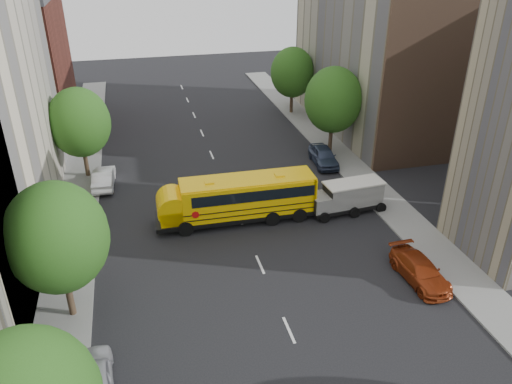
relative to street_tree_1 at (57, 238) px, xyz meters
name	(u,v)px	position (x,y,z in m)	size (l,w,h in m)	color
ground	(252,247)	(11.00, 4.00, -4.95)	(120.00, 120.00, 0.00)	black
sidewalk_left	(75,230)	(-0.50, 9.00, -4.89)	(3.00, 80.00, 0.12)	slate
sidewalk_right	(377,193)	(22.50, 9.00, -4.89)	(3.00, 80.00, 0.12)	slate
lane_markings	(224,182)	(11.00, 14.00, -4.95)	(0.15, 64.00, 0.01)	silver
building_left_redbrick	(12,67)	(-7.00, 32.00, 1.55)	(10.00, 15.00, 13.00)	maroon
building_right_far	(379,40)	(29.00, 24.00, 4.05)	(10.00, 22.00, 18.00)	tan
building_right_sidewall	(441,64)	(29.00, 13.00, 4.05)	(10.10, 0.30, 18.00)	brown
street_tree_1	(57,238)	(0.00, 0.00, 0.00)	(5.12, 5.12, 7.90)	#38281C
street_tree_2	(79,123)	(0.00, 18.00, -0.12)	(4.99, 4.99, 7.71)	#38281C
street_tree_4	(333,100)	(22.00, 18.00, 0.12)	(5.25, 5.25, 8.10)	#38281C
street_tree_5	(292,72)	(22.00, 30.00, -0.25)	(4.86, 4.86, 7.51)	#38281C
school_bus	(237,197)	(10.77, 7.73, -3.09)	(11.88, 3.12, 3.33)	black
safari_truck	(347,196)	(18.95, 7.00, -3.71)	(5.60, 2.43, 2.34)	black
parked_car_0	(95,376)	(1.40, -5.36, -4.26)	(1.62, 4.03, 1.37)	#ABABB2
parked_car_1	(104,178)	(1.40, 15.77, -4.21)	(1.57, 4.51, 1.49)	white
parked_car_3	(420,270)	(19.80, -1.83, -4.26)	(1.94, 4.76, 1.38)	maroon
parked_car_4	(324,156)	(20.37, 15.49, -4.15)	(1.89, 4.71, 1.60)	#313D57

